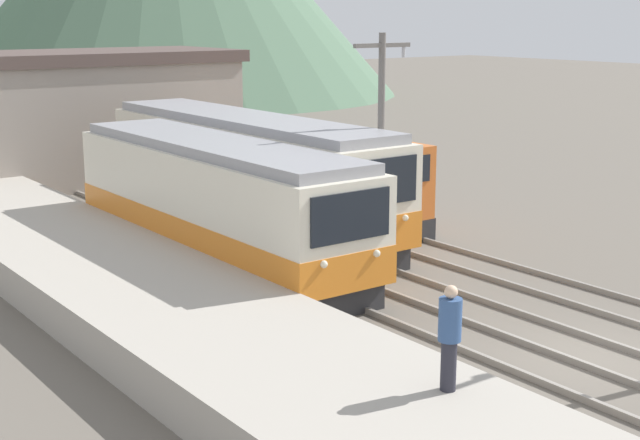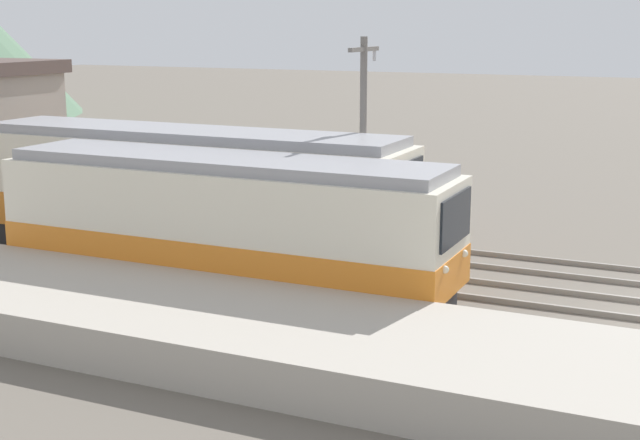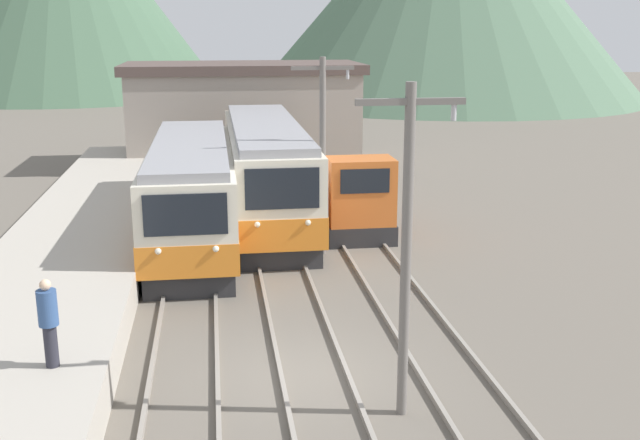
# 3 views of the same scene
# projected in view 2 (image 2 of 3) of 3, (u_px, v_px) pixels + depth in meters

# --- Properties ---
(commuter_train_left) EXTENTS (2.84, 12.16, 3.57)m
(commuter_train_left) POSITION_uv_depth(u_px,v_px,m) (226.00, 230.00, 22.68)
(commuter_train_left) COLOR #28282B
(commuter_train_left) RESTS_ON ground
(commuter_train_center) EXTENTS (2.84, 13.76, 3.82)m
(commuter_train_center) POSITION_uv_depth(u_px,v_px,m) (189.00, 198.00, 26.33)
(commuter_train_center) COLOR #28282B
(commuter_train_center) RESTS_ON ground
(shunting_locomotive) EXTENTS (2.40, 4.82, 3.00)m
(shunting_locomotive) POSITION_uv_depth(u_px,v_px,m) (306.00, 205.00, 28.14)
(shunting_locomotive) COLOR #28282B
(shunting_locomotive) RESTS_ON ground
(catenary_mast_mid) EXTENTS (2.00, 0.20, 6.47)m
(catenary_mast_mid) POSITION_uv_depth(u_px,v_px,m) (363.00, 141.00, 25.27)
(catenary_mast_mid) COLOR slate
(catenary_mast_mid) RESTS_ON ground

